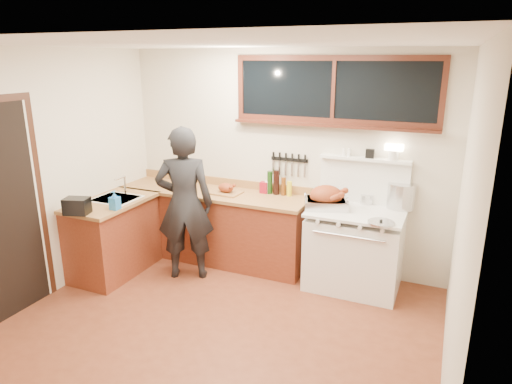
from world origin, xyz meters
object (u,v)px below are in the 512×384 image
at_px(man, 185,204).
at_px(roast_turkey, 326,199).
at_px(cutting_board, 226,190).
at_px(vintage_stove, 354,247).

height_order(man, roast_turkey, man).
relative_size(man, roast_turkey, 3.25).
bearing_deg(cutting_board, vintage_stove, -0.12).
bearing_deg(man, roast_turkey, 17.97).
bearing_deg(man, vintage_stove, 15.95).
bearing_deg(roast_turkey, cutting_board, 178.17).
height_order(vintage_stove, roast_turkey, vintage_stove).
distance_m(man, cutting_board, 0.60).
xyz_separation_m(man, cutting_board, (0.26, 0.53, 0.06)).
relative_size(vintage_stove, cutting_board, 4.24).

